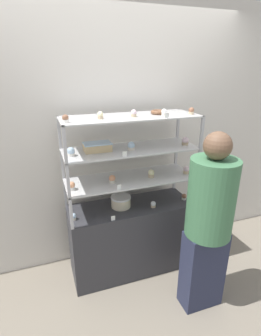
{
  "coord_description": "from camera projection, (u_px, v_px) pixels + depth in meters",
  "views": [
    {
      "loc": [
        -0.75,
        -2.1,
        1.96
      ],
      "look_at": [
        0.0,
        0.0,
        1.11
      ],
      "focal_mm": 28.0,
      "sensor_mm": 36.0,
      "label": 1
    }
  ],
  "objects": [
    {
      "name": "ground_plane",
      "position": [
        130.0,
        266.0,
        2.78
      ],
      "size": [
        20.0,
        20.0,
        0.0
      ],
      "primitive_type": "plane",
      "color": "gray"
    },
    {
      "name": "cupcake_12",
      "position": [
        134.0,
        113.0,
        2.17
      ],
      "size": [
        0.05,
        0.05,
        0.06
      ],
      "color": "#CCB28C",
      "rests_on": "display_riser_upper"
    },
    {
      "name": "sheet_cake_frosted",
      "position": [
        97.0,
        147.0,
        2.24
      ],
      "size": [
        0.23,
        0.15,
        0.07
      ],
      "color": "#DBBC84",
      "rests_on": "display_riser_middle"
    },
    {
      "name": "price_tag_1",
      "position": [
        119.0,
        187.0,
        2.18
      ],
      "size": [
        0.04,
        0.0,
        0.04
      ],
      "color": "white",
      "rests_on": "display_riser_lower"
    },
    {
      "name": "cupcake_2",
      "position": [
        184.0,
        197.0,
        2.63
      ],
      "size": [
        0.05,
        0.05,
        0.06
      ],
      "color": "white",
      "rests_on": "display_base"
    },
    {
      "name": "display_riser_upper",
      "position": [
        130.0,
        118.0,
        2.22
      ],
      "size": [
        1.19,
        0.44,
        0.29
      ],
      "color": "#B7B7BC",
      "rests_on": "display_riser_middle"
    },
    {
      "name": "cupcake_6",
      "position": [
        186.0,
        170.0,
        2.52
      ],
      "size": [
        0.06,
        0.06,
        0.07
      ],
      "color": "#CCB28C",
      "rests_on": "display_riser_lower"
    },
    {
      "name": "cupcake_3",
      "position": [
        72.0,
        186.0,
        2.17
      ],
      "size": [
        0.06,
        0.06,
        0.07
      ],
      "color": "white",
      "rests_on": "display_riser_lower"
    },
    {
      "name": "price_tag_0",
      "position": [
        113.0,
        218.0,
        2.26
      ],
      "size": [
        0.04,
        0.0,
        0.04
      ],
      "color": "white",
      "rests_on": "display_base"
    },
    {
      "name": "back_wall",
      "position": [
        118.0,
        139.0,
        2.64
      ],
      "size": [
        8.0,
        0.05,
        2.6
      ],
      "color": "silver",
      "rests_on": "ground_plane"
    },
    {
      "name": "cupcake_4",
      "position": [
        112.0,
        179.0,
        2.31
      ],
      "size": [
        0.06,
        0.06,
        0.07
      ],
      "color": "beige",
      "rests_on": "display_riser_lower"
    },
    {
      "name": "customer_figure",
      "position": [
        208.0,
        222.0,
        2.07
      ],
      "size": [
        0.36,
        0.36,
        1.56
      ],
      "color": "#282D47",
      "rests_on": "ground_plane"
    },
    {
      "name": "cupcake_8",
      "position": [
        131.0,
        146.0,
        2.26
      ],
      "size": [
        0.06,
        0.06,
        0.07
      ],
      "color": "beige",
      "rests_on": "display_riser_middle"
    },
    {
      "name": "layer_cake_centerpiece",
      "position": [
        121.0,
        201.0,
        2.48
      ],
      "size": [
        0.19,
        0.19,
        0.11
      ],
      "color": "beige",
      "rests_on": "display_base"
    },
    {
      "name": "display_riser_middle",
      "position": [
        130.0,
        150.0,
        2.32
      ],
      "size": [
        1.19,
        0.44,
        0.29
      ],
      "color": "#B7B7BC",
      "rests_on": "display_riser_lower"
    },
    {
      "name": "price_tag_2",
      "position": [
        125.0,
        154.0,
        2.1
      ],
      "size": [
        0.04,
        0.0,
        0.04
      ],
      "color": "white",
      "rests_on": "display_riser_middle"
    },
    {
      "name": "cupcake_5",
      "position": [
        151.0,
        174.0,
        2.43
      ],
      "size": [
        0.06,
        0.06,
        0.07
      ],
      "color": "#CCB28C",
      "rests_on": "display_riser_lower"
    },
    {
      "name": "cupcake_14",
      "position": [
        191.0,
        111.0,
        2.29
      ],
      "size": [
        0.05,
        0.05,
        0.06
      ],
      "color": "#CCB28C",
      "rests_on": "display_riser_upper"
    },
    {
      "name": "donut_glazed",
      "position": [
        158.0,
        112.0,
        2.31
      ],
      "size": [
        0.13,
        0.13,
        0.03
      ],
      "color": "brown",
      "rests_on": "display_riser_upper"
    },
    {
      "name": "display_base",
      "position": [
        130.0,
        237.0,
        2.65
      ],
      "size": [
        1.19,
        0.44,
        0.73
      ],
      "color": "#333338",
      "rests_on": "ground_plane"
    },
    {
      "name": "cupcake_11",
      "position": [
        100.0,
        115.0,
        2.08
      ],
      "size": [
        0.05,
        0.05,
        0.06
      ],
      "color": "#CCB28C",
      "rests_on": "display_riser_upper"
    },
    {
      "name": "cupcake_1",
      "position": [
        153.0,
        204.0,
        2.48
      ],
      "size": [
        0.05,
        0.05,
        0.06
      ],
      "color": "#CCB28C",
      "rests_on": "display_base"
    },
    {
      "name": "cupcake_0",
      "position": [
        73.0,
        217.0,
        2.28
      ],
      "size": [
        0.05,
        0.05,
        0.06
      ],
      "color": "beige",
      "rests_on": "display_base"
    },
    {
      "name": "cupcake_13",
      "position": [
        164.0,
        113.0,
        2.21
      ],
      "size": [
        0.05,
        0.05,
        0.06
      ],
      "color": "beige",
      "rests_on": "display_riser_upper"
    },
    {
      "name": "cupcake_10",
      "position": [
        65.0,
        119.0,
        1.94
      ],
      "size": [
        0.05,
        0.05,
        0.06
      ],
      "color": "white",
      "rests_on": "display_riser_upper"
    },
    {
      "name": "cupcake_7",
      "position": [
        71.0,
        152.0,
        2.11
      ],
      "size": [
        0.06,
        0.06,
        0.07
      ],
      "color": "white",
      "rests_on": "display_riser_middle"
    },
    {
      "name": "price_tag_3",
      "position": [
        167.0,
        116.0,
        2.11
      ],
      "size": [
        0.04,
        0.0,
        0.04
      ],
      "color": "white",
      "rests_on": "display_riser_upper"
    },
    {
      "name": "cupcake_9",
      "position": [
        185.0,
        141.0,
        2.42
      ],
      "size": [
        0.06,
        0.06,
        0.07
      ],
      "color": "#CCB28C",
      "rests_on": "display_riser_middle"
    },
    {
      "name": "display_riser_lower",
      "position": [
        130.0,
        180.0,
        2.43
      ],
      "size": [
        1.19,
        0.44,
        0.29
      ],
      "color": "#B7B7BC",
      "rests_on": "display_base"
    }
  ]
}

